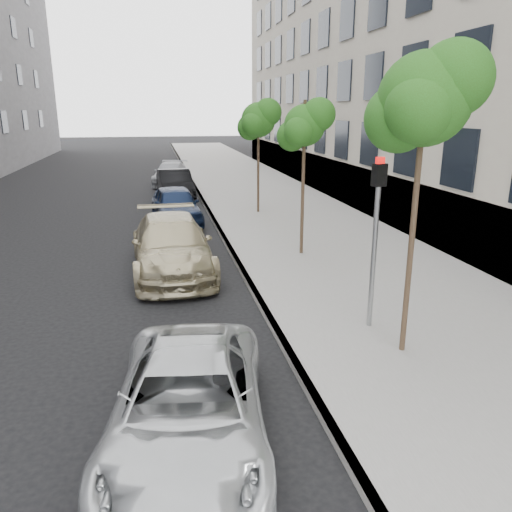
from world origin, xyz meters
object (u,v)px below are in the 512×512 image
object	(u,v)px
tree_near	(426,99)
sedan_blue	(176,205)
tree_far	(259,120)
minivan	(189,405)
suv	(172,245)
sedan_rear	(171,174)
signal_pole	(376,225)
sedan_black	(175,185)
tree_mid	(305,126)

from	to	relation	value
tree_near	sedan_blue	xyz separation A→B (m)	(-3.53, 12.11, -3.79)
tree_far	minivan	world-z (taller)	tree_far
minivan	sedan_blue	bearing A→B (deg)	96.00
suv	sedan_blue	world-z (taller)	suv
tree_far	sedan_rear	distance (m)	10.69
minivan	signal_pole	bearing A→B (deg)	44.95
sedan_black	minivan	bearing A→B (deg)	-95.52
sedan_blue	sedan_black	world-z (taller)	sedan_black
sedan_blue	sedan_rear	size ratio (longest dim) A/B	0.94
suv	tree_mid	bearing A→B (deg)	7.07
signal_pole	sedan_rear	bearing A→B (deg)	84.45
tree_mid	sedan_rear	xyz separation A→B (m)	(-3.33, 16.12, -3.24)
minivan	sedan_rear	xyz separation A→B (m)	(0.68, 24.39, 0.05)
sedan_blue	sedan_rear	distance (m)	10.52
tree_near	tree_mid	distance (m)	6.53
sedan_blue	tree_near	bearing A→B (deg)	-78.55
sedan_blue	sedan_black	xyz separation A→B (m)	(0.21, 5.43, 0.01)
tree_far	sedan_blue	bearing A→B (deg)	-165.82
tree_far	minivan	xyz separation A→B (m)	(-4.01, -14.76, -3.32)
tree_far	suv	distance (m)	8.71
tree_mid	sedan_rear	world-z (taller)	tree_mid
tree_near	sedan_black	world-z (taller)	tree_near
tree_far	minivan	size ratio (longest dim) A/B	1.06
sedan_rear	tree_far	bearing A→B (deg)	-61.70
minivan	sedan_black	distance (m)	19.31
signal_pole	suv	distance (m)	6.26
suv	tree_far	bearing A→B (deg)	59.43
sedan_black	tree_far	bearing A→B (deg)	-57.25
tree_near	tree_mid	size ratio (longest dim) A/B	1.16
tree_far	minivan	bearing A→B (deg)	-105.19
signal_pole	suv	size ratio (longest dim) A/B	0.65
signal_pole	sedan_black	distance (m)	16.78
minivan	tree_near	bearing A→B (deg)	31.72
tree_mid	tree_far	distance (m)	6.50
suv	minivan	bearing A→B (deg)	-92.17
tree_mid	minivan	world-z (taller)	tree_mid
tree_near	suv	xyz separation A→B (m)	(-3.93, 5.90, -3.75)
tree_mid	signal_pole	distance (m)	5.63
tree_far	signal_pole	bearing A→B (deg)	-90.85
minivan	sedan_rear	bearing A→B (deg)	96.37
signal_pole	sedan_rear	distance (m)	21.79
tree_near	sedan_blue	distance (m)	13.17
minivan	suv	xyz separation A→B (m)	(0.08, 7.67, 0.14)
tree_mid	signal_pole	size ratio (longest dim) A/B	1.35
tree_near	signal_pole	size ratio (longest dim) A/B	1.56
sedan_rear	suv	bearing A→B (deg)	-82.85
tree_far	sedan_rear	bearing A→B (deg)	109.07
tree_far	signal_pole	xyz separation A→B (m)	(-0.18, -11.88, -1.70)
tree_far	tree_near	bearing A→B (deg)	-90.00
signal_pole	sedan_rear	xyz separation A→B (m)	(-3.15, 21.50, -1.58)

